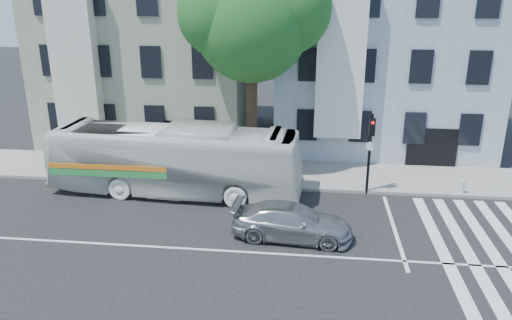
% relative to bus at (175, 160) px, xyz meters
% --- Properties ---
extents(ground, '(120.00, 120.00, 0.00)m').
position_rel_bus_xyz_m(ground, '(3.18, -5.20, -1.64)').
color(ground, black).
rests_on(ground, ground).
extents(sidewalk_far, '(80.00, 4.00, 0.15)m').
position_rel_bus_xyz_m(sidewalk_far, '(3.18, 2.80, -1.56)').
color(sidewalk_far, gray).
rests_on(sidewalk_far, ground).
extents(building_left, '(12.00, 10.00, 11.00)m').
position_rel_bus_xyz_m(building_left, '(-3.82, 9.80, 3.86)').
color(building_left, gray).
rests_on(building_left, ground).
extents(building_right, '(12.00, 10.00, 11.00)m').
position_rel_bus_xyz_m(building_right, '(10.18, 9.80, 3.86)').
color(building_right, '#8C9CA7').
rests_on(building_right, ground).
extents(street_tree, '(7.30, 5.90, 11.10)m').
position_rel_bus_xyz_m(street_tree, '(3.24, 3.54, 6.19)').
color(street_tree, '#2D2116').
rests_on(street_tree, ground).
extents(bus, '(3.43, 11.89, 3.27)m').
position_rel_bus_xyz_m(bus, '(0.00, 0.00, 0.00)').
color(bus, white).
rests_on(bus, ground).
extents(sedan, '(2.24, 4.76, 1.34)m').
position_rel_bus_xyz_m(sedan, '(5.60, -3.87, -0.96)').
color(sedan, '#A5A7AC').
rests_on(sedan, ground).
extents(hedge, '(8.52, 1.12, 0.70)m').
position_rel_bus_xyz_m(hedge, '(-0.20, 1.10, -1.14)').
color(hedge, '#2C591D').
rests_on(hedge, sidewalk_far).
extents(traffic_signal, '(0.40, 0.52, 3.86)m').
position_rel_bus_xyz_m(traffic_signal, '(8.89, 0.74, 0.86)').
color(traffic_signal, black).
rests_on(traffic_signal, ground).
extents(fire_hydrant, '(0.37, 0.22, 0.67)m').
position_rel_bus_xyz_m(fire_hydrant, '(13.25, 1.10, -1.14)').
color(fire_hydrant, silver).
rests_on(fire_hydrant, sidewalk_far).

